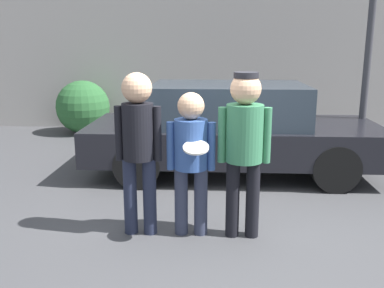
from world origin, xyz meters
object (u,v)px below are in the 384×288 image
object	(u,v)px
person_right	(244,138)
person_middle_with_frisbee	(191,152)
shrub	(83,107)
person_left	(138,139)
parked_car_near	(232,129)

from	to	relation	value
person_right	person_middle_with_frisbee	bearing A→B (deg)	177.62
person_right	shrub	size ratio (longest dim) A/B	1.45
person_left	person_right	bearing A→B (deg)	-0.65
person_left	person_middle_with_frisbee	world-z (taller)	person_left
person_left	person_middle_with_frisbee	xyz separation A→B (m)	(0.57, 0.01, -0.14)
person_middle_with_frisbee	shrub	bearing A→B (deg)	118.05
person_right	parked_car_near	bearing A→B (deg)	91.04
person_left	parked_car_near	bearing A→B (deg)	65.11
person_left	parked_car_near	distance (m)	2.65
person_left	shrub	size ratio (longest dim) A/B	1.44
person_left	parked_car_near	world-z (taller)	person_left
person_middle_with_frisbee	shrub	xyz separation A→B (m)	(-2.90, 5.44, -0.33)
shrub	parked_car_near	bearing A→B (deg)	-41.84
person_middle_with_frisbee	parked_car_near	world-z (taller)	person_middle_with_frisbee
person_right	parked_car_near	size ratio (longest dim) A/B	0.39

